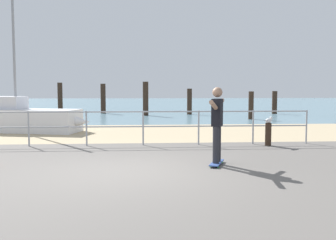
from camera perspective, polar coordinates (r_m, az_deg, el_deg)
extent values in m
cube|color=#605B56|center=(6.95, -6.43, -9.50)|extent=(24.00, 10.00, 0.04)
cube|color=tan|center=(14.83, -5.09, -1.91)|extent=(24.00, 6.00, 0.04)
cube|color=slate|center=(42.76, -4.33, 2.40)|extent=(72.00, 50.00, 0.04)
cylinder|color=#9EA0A5|center=(11.86, -20.08, -1.28)|extent=(0.05, 0.05, 1.05)
cylinder|color=#9EA0A5|center=(11.51, -12.07, -1.28)|extent=(0.05, 0.05, 1.05)
cylinder|color=#9EA0A5|center=(11.39, -3.74, -1.24)|extent=(0.05, 0.05, 1.05)
cylinder|color=#9EA0A5|center=(11.52, 4.59, -1.18)|extent=(0.05, 0.05, 1.05)
cylinder|color=#9EA0A5|center=(11.88, 12.58, -1.10)|extent=(0.05, 0.05, 1.05)
cylinder|color=#9EA0A5|center=(12.45, 19.96, -1.01)|extent=(0.05, 0.05, 1.05)
cylinder|color=#9EA0A5|center=(11.38, -7.95, 1.22)|extent=(11.68, 0.04, 0.04)
cylinder|color=#9EA0A5|center=(11.41, -7.93, -1.00)|extent=(11.68, 0.04, 0.04)
cube|color=silver|center=(15.98, -20.80, -0.10)|extent=(4.61, 2.40, 0.90)
cone|color=silver|center=(14.98, -13.54, -0.23)|extent=(1.25, 1.00, 0.77)
cylinder|color=gray|center=(16.15, -22.01, 9.22)|extent=(0.10, 0.10, 4.34)
cube|color=silver|center=(16.26, -22.70, 2.39)|extent=(1.38, 1.16, 0.50)
cube|color=#334C8C|center=(8.54, 7.28, -6.33)|extent=(0.48, 0.82, 0.02)
cylinder|color=#3FBF59|center=(8.84, 7.08, -6.24)|extent=(0.05, 0.07, 0.06)
cylinder|color=#3FBF59|center=(8.81, 8.11, -6.28)|extent=(0.05, 0.07, 0.06)
cylinder|color=#3FBF59|center=(8.30, 6.39, -6.95)|extent=(0.05, 0.07, 0.06)
cylinder|color=#3FBF59|center=(8.27, 7.48, -7.00)|extent=(0.05, 0.07, 0.06)
cylinder|color=#26262B|center=(8.59, 7.45, -3.49)|extent=(0.14, 0.14, 0.80)
cylinder|color=#26262B|center=(8.36, 7.16, -3.71)|extent=(0.14, 0.14, 0.80)
cube|color=black|center=(8.40, 7.36, 1.13)|extent=(0.32, 0.41, 0.60)
sphere|color=#9E755B|center=(8.39, 7.39, 4.13)|extent=(0.22, 0.22, 0.22)
cylinder|color=#9E755B|center=(8.83, 7.87, 2.46)|extent=(0.28, 0.55, 0.23)
cylinder|color=#9E755B|center=(7.96, 6.82, 2.23)|extent=(0.28, 0.55, 0.23)
cylinder|color=#332319|center=(11.68, 14.73, -2.12)|extent=(0.18, 0.18, 0.69)
ellipsoid|color=white|center=(11.64, 14.77, -0.08)|extent=(0.31, 0.33, 0.14)
sphere|color=white|center=(11.81, 15.12, 0.27)|extent=(0.09, 0.09, 0.09)
cone|color=gold|center=(11.86, 15.21, 0.29)|extent=(0.05, 0.05, 0.02)
cube|color=slate|center=(11.49, 14.48, -0.08)|extent=(0.14, 0.14, 0.02)
cylinder|color=#332319|center=(26.92, -15.81, 3.14)|extent=(0.33, 0.33, 2.11)
cylinder|color=#332319|center=(26.56, -9.66, 3.16)|extent=(0.35, 0.35, 2.04)
cylinder|color=#332319|center=(24.06, -3.37, 3.18)|extent=(0.35, 0.35, 2.14)
cylinder|color=#332319|center=(25.11, 3.22, 2.75)|extent=(0.32, 0.32, 1.71)
cylinder|color=#332319|center=(21.52, 12.29, 2.13)|extent=(0.28, 0.28, 1.56)
cylinder|color=#332319|center=(26.60, 15.62, 2.52)|extent=(0.34, 0.34, 1.55)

